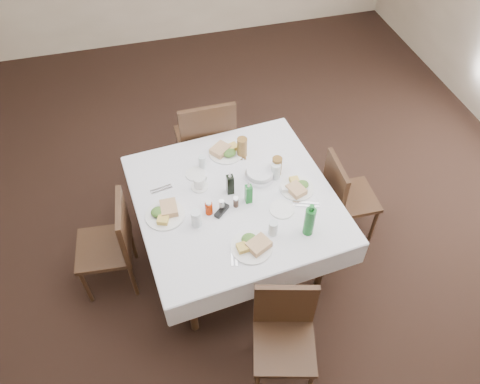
{
  "coord_description": "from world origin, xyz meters",
  "views": [
    {
      "loc": [
        -0.66,
        -2.41,
        3.38
      ],
      "look_at": [
        -0.07,
        -0.19,
        0.8
      ],
      "focal_mm": 35.0,
      "sensor_mm": 36.0,
      "label": 1
    }
  ],
  "objects_px": {
    "chair_west": "(114,241)",
    "ketchup_bottle": "(209,208)",
    "water_s": "(273,228)",
    "oil_cruet_green": "(249,193)",
    "water_w": "(196,218)",
    "coffee_mug": "(199,183)",
    "dining_table": "(235,203)",
    "water_n": "(202,162)",
    "oil_cruet_dark": "(230,184)",
    "green_bottle": "(309,221)",
    "water_e": "(276,171)",
    "chair_north": "(206,139)",
    "chair_east": "(344,194)",
    "chair_south": "(284,329)",
    "bread_basket": "(260,174)"
  },
  "relations": [
    {
      "from": "oil_cruet_green",
      "to": "coffee_mug",
      "type": "xyz_separation_m",
      "value": [
        -0.32,
        0.23,
        -0.04
      ]
    },
    {
      "from": "water_n",
      "to": "coffee_mug",
      "type": "bearing_deg",
      "value": -108.31
    },
    {
      "from": "oil_cruet_green",
      "to": "chair_north",
      "type": "bearing_deg",
      "value": 97.32
    },
    {
      "from": "bread_basket",
      "to": "green_bottle",
      "type": "height_order",
      "value": "green_bottle"
    },
    {
      "from": "chair_north",
      "to": "water_s",
      "type": "xyz_separation_m",
      "value": [
        0.2,
        -1.28,
        0.24
      ]
    },
    {
      "from": "chair_west",
      "to": "ketchup_bottle",
      "type": "distance_m",
      "value": 0.8
    },
    {
      "from": "water_s",
      "to": "ketchup_bottle",
      "type": "distance_m",
      "value": 0.49
    },
    {
      "from": "chair_east",
      "to": "oil_cruet_green",
      "type": "xyz_separation_m",
      "value": [
        -0.85,
        -0.1,
        0.37
      ]
    },
    {
      "from": "water_w",
      "to": "chair_south",
      "type": "bearing_deg",
      "value": -62.9
    },
    {
      "from": "chair_west",
      "to": "water_e",
      "type": "bearing_deg",
      "value": 3.75
    },
    {
      "from": "dining_table",
      "to": "chair_east",
      "type": "bearing_deg",
      "value": 2.14
    },
    {
      "from": "chair_east",
      "to": "coffee_mug",
      "type": "distance_m",
      "value": 1.22
    },
    {
      "from": "oil_cruet_green",
      "to": "oil_cruet_dark",
      "type": "bearing_deg",
      "value": 131.57
    },
    {
      "from": "water_e",
      "to": "chair_south",
      "type": "bearing_deg",
      "value": -104.1
    },
    {
      "from": "chair_south",
      "to": "water_e",
      "type": "distance_m",
      "value": 1.17
    },
    {
      "from": "water_s",
      "to": "oil_cruet_green",
      "type": "height_order",
      "value": "oil_cruet_green"
    },
    {
      "from": "chair_north",
      "to": "bread_basket",
      "type": "distance_m",
      "value": 0.82
    },
    {
      "from": "chair_north",
      "to": "chair_south",
      "type": "height_order",
      "value": "chair_north"
    },
    {
      "from": "chair_west",
      "to": "coffee_mug",
      "type": "height_order",
      "value": "chair_west"
    },
    {
      "from": "bread_basket",
      "to": "green_bottle",
      "type": "bearing_deg",
      "value": -73.79
    },
    {
      "from": "water_n",
      "to": "coffee_mug",
      "type": "relative_size",
      "value": 0.8
    },
    {
      "from": "water_s",
      "to": "green_bottle",
      "type": "xyz_separation_m",
      "value": [
        0.24,
        -0.05,
        0.07
      ]
    },
    {
      "from": "water_e",
      "to": "chair_east",
      "type": "bearing_deg",
      "value": -7.67
    },
    {
      "from": "chair_north",
      "to": "oil_cruet_dark",
      "type": "xyz_separation_m",
      "value": [
        0.01,
        -0.83,
        0.27
      ]
    },
    {
      "from": "chair_north",
      "to": "bread_basket",
      "type": "relative_size",
      "value": 4.45
    },
    {
      "from": "ketchup_bottle",
      "to": "coffee_mug",
      "type": "bearing_deg",
      "value": 93.01
    },
    {
      "from": "water_n",
      "to": "oil_cruet_dark",
      "type": "height_order",
      "value": "oil_cruet_dark"
    },
    {
      "from": "dining_table",
      "to": "oil_cruet_dark",
      "type": "bearing_deg",
      "value": 112.5
    },
    {
      "from": "ketchup_bottle",
      "to": "coffee_mug",
      "type": "relative_size",
      "value": 0.87
    },
    {
      "from": "dining_table",
      "to": "water_n",
      "type": "bearing_deg",
      "value": 114.18
    },
    {
      "from": "water_e",
      "to": "ketchup_bottle",
      "type": "xyz_separation_m",
      "value": [
        -0.57,
        -0.22,
        -0.01
      ]
    },
    {
      "from": "chair_north",
      "to": "oil_cruet_green",
      "type": "relative_size",
      "value": 5.02
    },
    {
      "from": "water_w",
      "to": "coffee_mug",
      "type": "height_order",
      "value": "water_w"
    },
    {
      "from": "chair_east",
      "to": "chair_north",
      "type": "bearing_deg",
      "value": 139.08
    },
    {
      "from": "chair_north",
      "to": "coffee_mug",
      "type": "relative_size",
      "value": 7.44
    },
    {
      "from": "water_s",
      "to": "oil_cruet_green",
      "type": "bearing_deg",
      "value": 104.12
    },
    {
      "from": "dining_table",
      "to": "chair_south",
      "type": "relative_size",
      "value": 1.84
    },
    {
      "from": "green_bottle",
      "to": "water_e",
      "type": "bearing_deg",
      "value": 95.55
    },
    {
      "from": "ketchup_bottle",
      "to": "green_bottle",
      "type": "xyz_separation_m",
      "value": [
        0.63,
        -0.35,
        0.07
      ]
    },
    {
      "from": "dining_table",
      "to": "coffee_mug",
      "type": "height_order",
      "value": "coffee_mug"
    },
    {
      "from": "chair_west",
      "to": "water_w",
      "type": "bearing_deg",
      "value": -19.07
    },
    {
      "from": "water_s",
      "to": "bread_basket",
      "type": "height_order",
      "value": "water_s"
    },
    {
      "from": "water_s",
      "to": "ketchup_bottle",
      "type": "xyz_separation_m",
      "value": [
        -0.39,
        0.3,
        -0.0
      ]
    },
    {
      "from": "oil_cruet_green",
      "to": "green_bottle",
      "type": "height_order",
      "value": "green_bottle"
    },
    {
      "from": "chair_north",
      "to": "water_s",
      "type": "relative_size",
      "value": 8.69
    },
    {
      "from": "chair_east",
      "to": "water_n",
      "type": "height_order",
      "value": "water_n"
    },
    {
      "from": "chair_north",
      "to": "water_e",
      "type": "height_order",
      "value": "chair_north"
    },
    {
      "from": "dining_table",
      "to": "coffee_mug",
      "type": "xyz_separation_m",
      "value": [
        -0.23,
        0.16,
        0.12
      ]
    },
    {
      "from": "water_e",
      "to": "oil_cruet_green",
      "type": "xyz_separation_m",
      "value": [
        -0.27,
        -0.18,
        0.02
      ]
    },
    {
      "from": "chair_north",
      "to": "water_n",
      "type": "distance_m",
      "value": 0.58
    }
  ]
}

